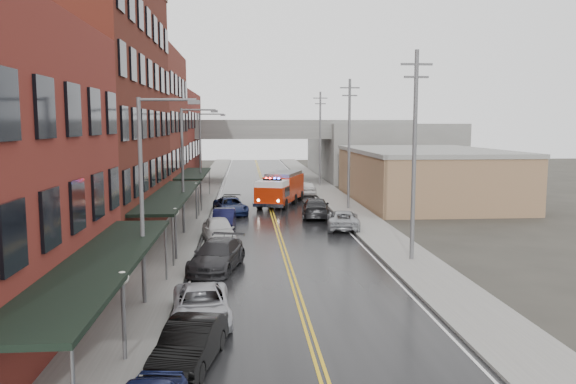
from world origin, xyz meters
TOP-DOWN VIEW (x-y plane):
  - ground at (0.00, 0.00)m, footprint 220.00×220.00m
  - road at (0.00, 30.00)m, footprint 11.00×160.00m
  - sidewalk_left at (-7.30, 30.00)m, footprint 3.00×160.00m
  - sidewalk_right at (7.30, 30.00)m, footprint 3.00×160.00m
  - curb_left at (-5.65, 30.00)m, footprint 0.30×160.00m
  - curb_right at (5.65, 30.00)m, footprint 0.30×160.00m
  - brick_building_b at (-13.30, 23.00)m, footprint 9.00×20.00m
  - brick_building_c at (-13.30, 40.50)m, footprint 9.00×15.00m
  - brick_building_far at (-13.30, 58.00)m, footprint 9.00×20.00m
  - tan_building at (16.00, 40.00)m, footprint 14.00×22.00m
  - right_far_block at (18.00, 70.00)m, footprint 18.00×30.00m
  - awning_0 at (-7.49, 4.00)m, footprint 2.60×16.00m
  - awning_1 at (-7.49, 23.00)m, footprint 2.60×18.00m
  - awning_2 at (-7.49, 40.50)m, footprint 2.60×13.00m
  - globe_lamp_0 at (-6.40, 2.00)m, footprint 0.44×0.44m
  - globe_lamp_1 at (-6.40, 16.00)m, footprint 0.44×0.44m
  - globe_lamp_2 at (-6.40, 30.00)m, footprint 0.44×0.44m
  - street_lamp_0 at (-6.55, 8.00)m, footprint 2.64×0.22m
  - street_lamp_1 at (-6.55, 24.00)m, footprint 2.64×0.22m
  - street_lamp_2 at (-6.55, 40.00)m, footprint 2.64×0.22m
  - utility_pole_0 at (7.20, 15.00)m, footprint 1.80×0.24m
  - utility_pole_1 at (7.20, 35.00)m, footprint 1.80×0.24m
  - utility_pole_2 at (7.20, 55.00)m, footprint 1.80×0.24m
  - overpass at (0.00, 62.00)m, footprint 40.00×10.00m
  - fire_truck at (1.06, 38.19)m, footprint 5.52×9.10m
  - parked_car_left_1 at (-4.23, 1.64)m, footprint 2.41×4.71m
  - parked_car_left_2 at (-4.17, 5.80)m, footprint 2.75×5.16m
  - parked_car_left_3 at (-3.93, 13.92)m, footprint 3.38×5.88m
  - parked_car_left_4 at (-4.19, 21.20)m, footprint 2.76×5.17m
  - parked_car_left_5 at (-4.01, 26.08)m, footprint 1.76×4.63m
  - parked_car_left_6 at (-3.67, 32.95)m, footprint 3.53×5.69m
  - parked_car_left_7 at (-4.01, 34.80)m, footprint 2.66×4.90m
  - parked_car_right_0 at (5.00, 25.34)m, footprint 3.04×5.38m
  - parked_car_right_1 at (3.60, 30.81)m, footprint 2.91×5.91m
  - parked_car_right_2 at (4.44, 46.20)m, footprint 2.16×4.73m
  - parked_car_right_3 at (3.60, 47.80)m, footprint 2.36×4.32m

SIDE VIEW (x-z plane):
  - ground at x=0.00m, z-range 0.00..0.00m
  - road at x=0.00m, z-range 0.00..0.02m
  - sidewalk_left at x=-7.30m, z-range 0.00..0.15m
  - sidewalk_right at x=7.30m, z-range 0.00..0.15m
  - curb_left at x=-5.65m, z-range 0.00..0.15m
  - curb_right at x=5.65m, z-range 0.00..0.15m
  - parked_car_left_7 at x=-4.01m, z-range 0.00..1.35m
  - parked_car_right_3 at x=3.60m, z-range 0.00..1.35m
  - parked_car_left_2 at x=-4.17m, z-range 0.00..1.38m
  - parked_car_right_0 at x=5.00m, z-range 0.00..1.42m
  - parked_car_left_6 at x=-3.67m, z-range 0.00..1.47m
  - parked_car_left_1 at x=-4.23m, z-range 0.00..1.48m
  - parked_car_left_5 at x=-4.01m, z-range 0.00..1.51m
  - parked_car_right_2 at x=4.44m, z-range 0.00..1.57m
  - parked_car_left_3 at x=-3.93m, z-range 0.00..1.60m
  - parked_car_right_1 at x=3.60m, z-range 0.00..1.65m
  - parked_car_left_4 at x=-4.19m, z-range 0.00..1.67m
  - fire_truck at x=1.06m, z-range 0.13..3.30m
  - globe_lamp_0 at x=-6.40m, z-range 0.75..3.87m
  - globe_lamp_1 at x=-6.40m, z-range 0.75..3.87m
  - globe_lamp_2 at x=-6.40m, z-range 0.75..3.87m
  - tan_building at x=16.00m, z-range 0.00..5.00m
  - awning_2 at x=-7.49m, z-range 1.44..4.53m
  - awning_0 at x=-7.49m, z-range 1.44..4.53m
  - awning_1 at x=-7.49m, z-range 1.44..4.53m
  - right_far_block at x=18.00m, z-range 0.00..8.00m
  - street_lamp_0 at x=-6.55m, z-range 0.69..9.69m
  - street_lamp_1 at x=-6.55m, z-range 0.69..9.69m
  - street_lamp_2 at x=-6.55m, z-range 0.69..9.69m
  - overpass at x=0.00m, z-range 2.24..9.74m
  - brick_building_far at x=-13.30m, z-range 0.00..12.00m
  - utility_pole_0 at x=7.20m, z-range 0.31..12.31m
  - utility_pole_1 at x=7.20m, z-range 0.31..12.31m
  - utility_pole_2 at x=7.20m, z-range 0.31..12.31m
  - brick_building_c at x=-13.30m, z-range 0.00..15.00m
  - brick_building_b at x=-13.30m, z-range 0.00..18.00m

